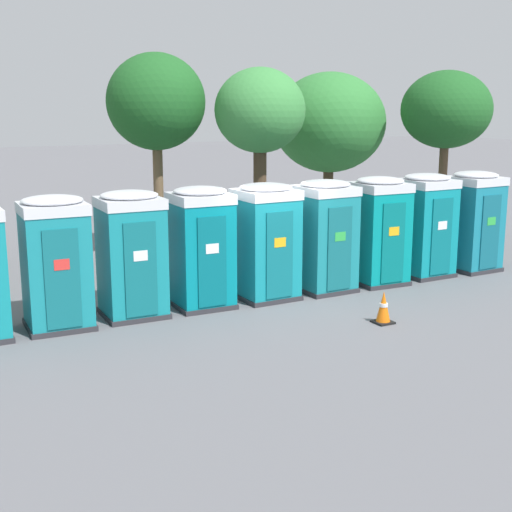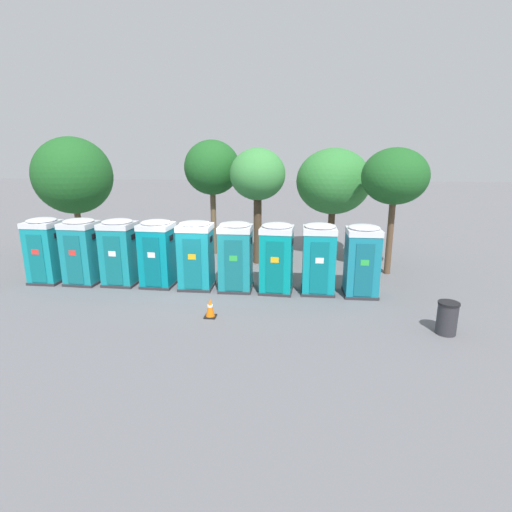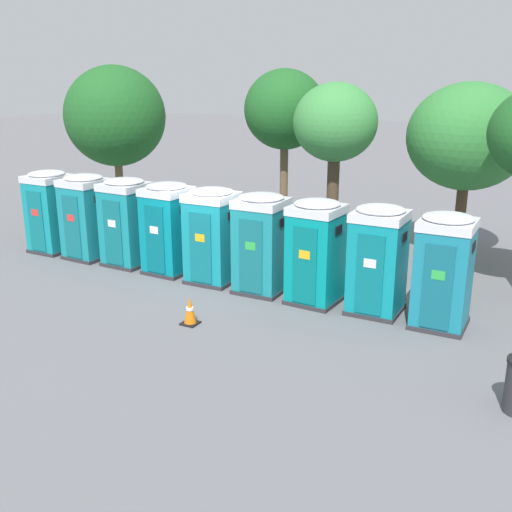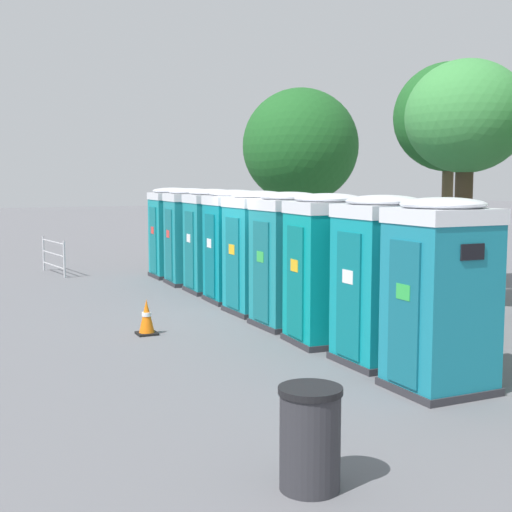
% 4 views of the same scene
% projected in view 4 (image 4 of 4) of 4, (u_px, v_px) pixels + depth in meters
% --- Properties ---
extents(ground_plane, '(120.00, 120.00, 0.00)m').
position_uv_depth(ground_plane, '(266.00, 312.00, 14.95)').
color(ground_plane, slate).
extents(portapotty_0, '(1.17, 1.21, 2.54)m').
position_uv_depth(portapotty_0, '(173.00, 232.00, 20.21)').
color(portapotty_0, '#2D2D33').
rests_on(portapotty_0, ground).
extents(portapotty_1, '(1.27, 1.25, 2.54)m').
position_uv_depth(portapotty_1, '(190.00, 236.00, 18.84)').
color(portapotty_1, '#2D2D33').
rests_on(portapotty_1, ground).
extents(portapotty_2, '(1.25, 1.23, 2.54)m').
position_uv_depth(portapotty_2, '(212.00, 240.00, 17.51)').
color(portapotty_2, '#2D2D33').
rests_on(portapotty_2, ground).
extents(portapotty_3, '(1.21, 1.23, 2.54)m').
position_uv_depth(portapotty_3, '(234.00, 245.00, 16.13)').
color(portapotty_3, '#2D2D33').
rests_on(portapotty_3, ground).
extents(portapotty_4, '(1.24, 1.22, 2.54)m').
position_uv_depth(portapotty_4, '(258.00, 251.00, 14.74)').
color(portapotty_4, '#2D2D33').
rests_on(portapotty_4, ground).
extents(portapotty_5, '(1.22, 1.22, 2.54)m').
position_uv_depth(portapotty_5, '(289.00, 259.00, 13.36)').
color(portapotty_5, '#2D2D33').
rests_on(portapotty_5, ground).
extents(portapotty_6, '(1.23, 1.26, 2.54)m').
position_uv_depth(portapotty_6, '(327.00, 268.00, 11.99)').
color(portapotty_6, '#2D2D33').
rests_on(portapotty_6, ground).
extents(portapotty_7, '(1.20, 1.21, 2.54)m').
position_uv_depth(portapotty_7, '(382.00, 279.00, 10.66)').
color(portapotty_7, '#2D2D33').
rests_on(portapotty_7, ground).
extents(portapotty_8, '(1.19, 1.22, 2.54)m').
position_uv_depth(portapotty_8, '(440.00, 294.00, 9.26)').
color(portapotty_8, '#2D2D33').
rests_on(portapotty_8, ground).
extents(street_tree_0, '(3.76, 3.76, 5.71)m').
position_uv_depth(street_tree_0, '(300.00, 146.00, 23.12)').
color(street_tree_0, brown).
rests_on(street_tree_0, ground).
extents(street_tree_1, '(2.43, 2.43, 5.15)m').
position_uv_depth(street_tree_1, '(466.00, 120.00, 14.26)').
color(street_tree_1, '#4C3826').
rests_on(street_tree_1, ground).
extents(street_tree_4, '(2.66, 2.66, 5.54)m').
position_uv_depth(street_tree_4, '(449.00, 118.00, 16.98)').
color(street_tree_4, brown).
rests_on(street_tree_4, ground).
extents(trash_can, '(0.58, 0.58, 0.94)m').
position_uv_depth(trash_can, '(310.00, 438.00, 6.35)').
color(trash_can, '#2D2D33').
rests_on(trash_can, ground).
extents(traffic_cone, '(0.36, 0.36, 0.64)m').
position_uv_depth(traffic_cone, '(147.00, 317.00, 12.73)').
color(traffic_cone, black).
rests_on(traffic_cone, ground).
extents(event_barrier, '(2.04, 0.36, 1.05)m').
position_uv_depth(event_barrier, '(53.00, 255.00, 20.88)').
color(event_barrier, '#B7B7BC').
rests_on(event_barrier, ground).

